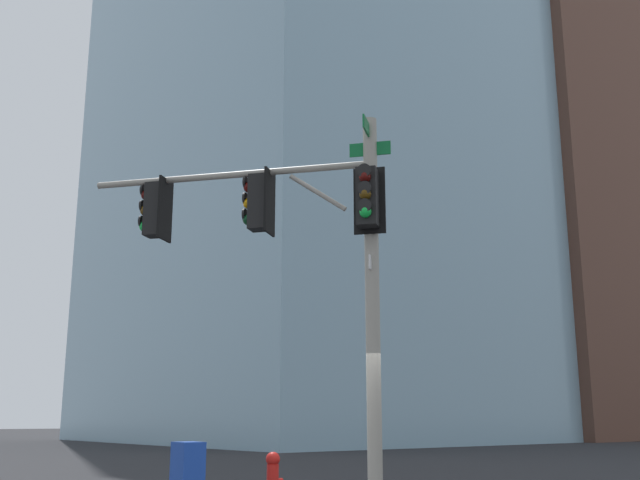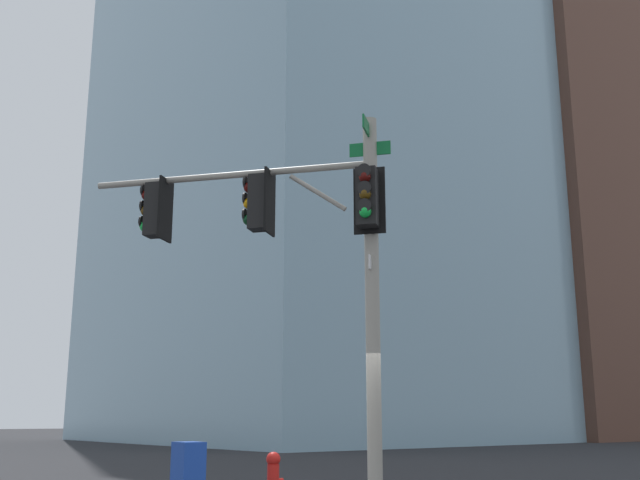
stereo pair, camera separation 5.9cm
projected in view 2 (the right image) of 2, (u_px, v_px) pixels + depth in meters
The scene contains 6 objects.
signal_pole_assembly at pixel (300, 238), 13.12m from camera, with size 3.71×4.65×6.59m.
fire_hydrant at pixel (273, 474), 13.81m from camera, with size 0.34×0.26×0.87m.
newspaper_box at pixel (188, 472), 13.67m from camera, with size 0.44×0.56×1.05m, color #193FA5.
building_brick_nearside at pixel (487, 80), 62.42m from camera, with size 27.29×14.93×57.08m, color brown.
building_brick_midblock at pixel (557, 142), 61.96m from camera, with size 17.70×14.41×46.82m, color brown.
building_glass_tower at pixel (314, 48), 56.27m from camera, with size 23.72×26.32×56.37m, color #8CB2C6.
Camera 2 is at (-8.37, -9.77, 1.47)m, focal length 42.65 mm.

